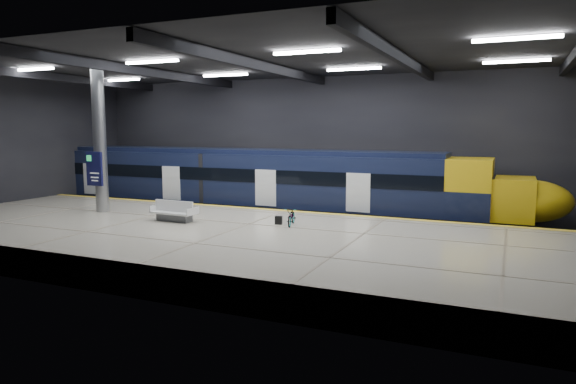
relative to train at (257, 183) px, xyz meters
The scene contains 10 objects.
ground 6.55m from the train, 62.06° to the right, with size 30.00×30.00×0.00m, color black.
room_shell 7.22m from the train, 62.06° to the right, with size 30.10×16.10×8.05m.
platform 8.64m from the train, 69.97° to the right, with size 30.00×11.00×1.10m, color #B4AC98.
safety_strip 4.12m from the train, 43.30° to the right, with size 30.00×0.40×0.01m, color gold.
rails 3.52m from the train, ahead, with size 30.00×1.52×0.16m.
train is the anchor object (origin of this frame).
bench 7.30m from the train, 92.54° to the right, with size 2.09×0.95×0.91m.
bicycle 7.74m from the train, 52.27° to the right, with size 0.49×1.40×0.74m, color #99999E.
pannier_bag 7.40m from the train, 55.96° to the right, with size 0.30×0.18×0.35m, color black.
info_column 8.61m from the train, 127.94° to the right, with size 0.90×0.78×6.90m.
Camera 1 is at (10.11, -19.84, 5.13)m, focal length 32.00 mm.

